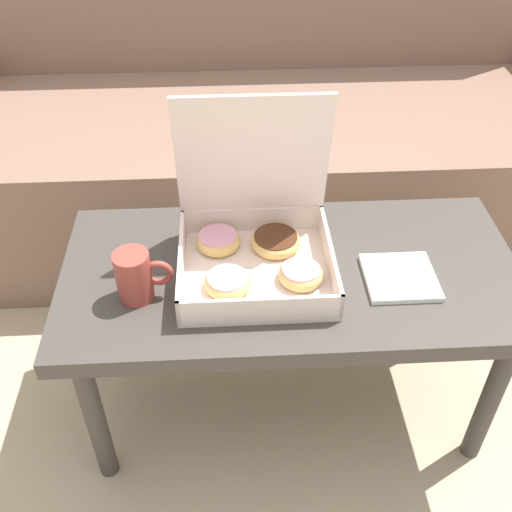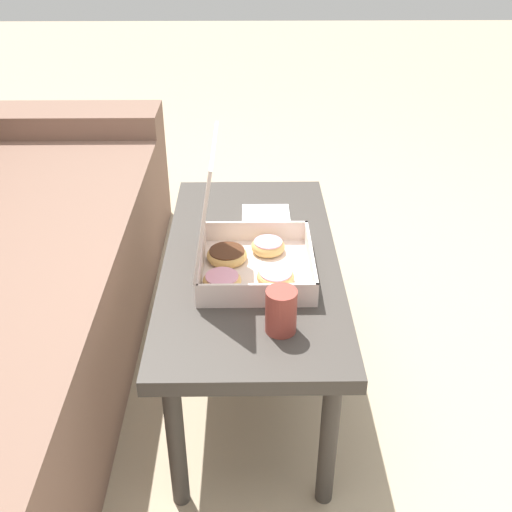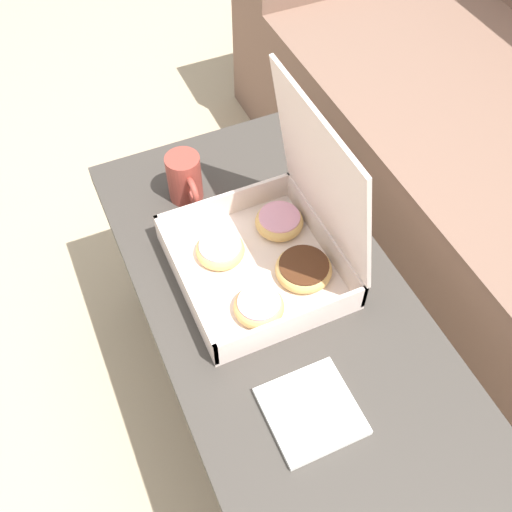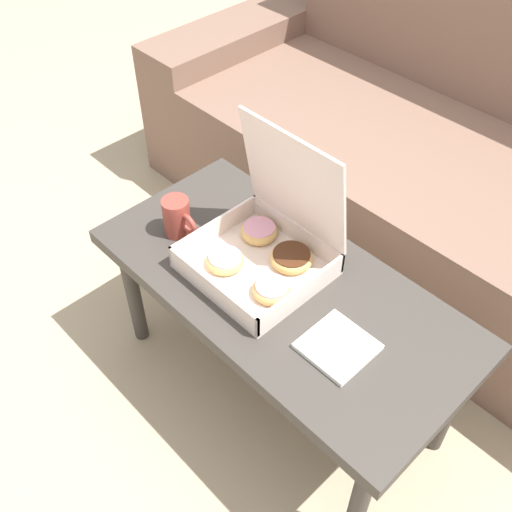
% 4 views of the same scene
% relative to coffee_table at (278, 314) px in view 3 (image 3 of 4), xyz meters
% --- Properties ---
extents(ground_plane, '(12.00, 12.00, 0.00)m').
position_rel_coffee_table_xyz_m(ground_plane, '(0.00, 0.03, -0.41)').
color(ground_plane, tan).
extents(coffee_table, '(1.00, 0.48, 0.46)m').
position_rel_coffee_table_xyz_m(coffee_table, '(0.00, 0.00, 0.00)').
color(coffee_table, '#3D3833').
rests_on(coffee_table, ground_plane).
extents(pastry_box, '(0.32, 0.30, 0.36)m').
position_rel_coffee_table_xyz_m(pastry_box, '(-0.08, 0.02, 0.11)').
color(pastry_box, silver).
rests_on(pastry_box, coffee_table).
extents(coffee_mug, '(0.12, 0.07, 0.11)m').
position_rel_coffee_table_xyz_m(coffee_mug, '(-0.32, -0.07, 0.11)').
color(coffee_mug, '#993D33').
rests_on(coffee_mug, coffee_table).
extents(napkin_stack, '(0.15, 0.15, 0.01)m').
position_rel_coffee_table_xyz_m(napkin_stack, '(0.23, -0.05, 0.06)').
color(napkin_stack, white).
rests_on(napkin_stack, coffee_table).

